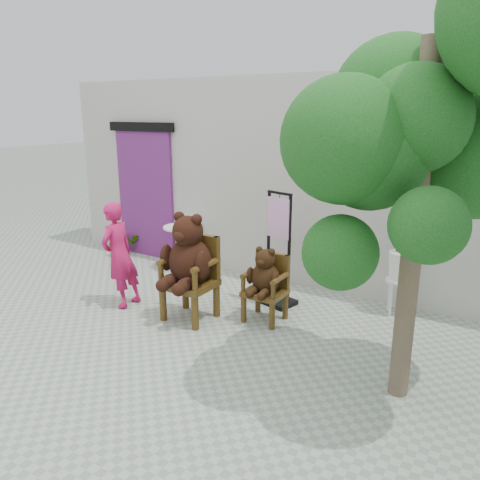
{
  "coord_description": "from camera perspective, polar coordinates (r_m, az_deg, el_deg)",
  "views": [
    {
      "loc": [
        2.66,
        -3.4,
        2.49
      ],
      "look_at": [
        -0.31,
        1.36,
        0.95
      ],
      "focal_mm": 35.0,
      "sensor_mm": 36.0,
      "label": 1
    }
  ],
  "objects": [
    {
      "name": "ground_plane",
      "position": [
        4.98,
        -5.45,
        -14.71
      ],
      "size": [
        60.0,
        60.0,
        0.0
      ],
      "primitive_type": "plane",
      "color": "#99A190",
      "rests_on": "ground"
    },
    {
      "name": "back_wall",
      "position": [
        7.09,
        9.65,
        7.11
      ],
      "size": [
        9.0,
        1.0,
        3.0
      ],
      "primitive_type": "cube",
      "color": "beige",
      "rests_on": "ground"
    },
    {
      "name": "doorway",
      "position": [
        8.34,
        -11.43,
        5.9
      ],
      "size": [
        1.4,
        0.11,
        2.33
      ],
      "color": "#682369",
      "rests_on": "ground"
    },
    {
      "name": "chair_big",
      "position": [
        5.7,
        -6.23,
        -2.52
      ],
      "size": [
        0.66,
        0.71,
        1.34
      ],
      "color": "#3D290D",
      "rests_on": "ground"
    },
    {
      "name": "chair_small",
      "position": [
        5.69,
        3.14,
        -4.71
      ],
      "size": [
        0.47,
        0.5,
        0.94
      ],
      "color": "#3D290D",
      "rests_on": "ground"
    },
    {
      "name": "person",
      "position": [
        6.3,
        -14.48,
        -1.79
      ],
      "size": [
        0.37,
        0.53,
        1.37
      ],
      "primitive_type": "imported",
      "rotation": [
        0.0,
        0.0,
        -1.49
      ],
      "color": "#BC1753",
      "rests_on": "ground"
    },
    {
      "name": "cafe_table",
      "position": [
        7.68,
        -7.04,
        -0.25
      ],
      "size": [
        0.6,
        0.6,
        0.7
      ],
      "rotation": [
        0.0,
        0.0,
        0.2
      ],
      "color": "white",
      "rests_on": "ground"
    },
    {
      "name": "display_stand",
      "position": [
        6.17,
        4.66,
        -2.69
      ],
      "size": [
        0.52,
        0.45,
        1.51
      ],
      "rotation": [
        0.0,
        0.0,
        -0.25
      ],
      "color": "black",
      "rests_on": "ground"
    },
    {
      "name": "stool_bucket",
      "position": [
        6.17,
        18.95,
        -2.94
      ],
      "size": [
        0.32,
        0.32,
        1.45
      ],
      "rotation": [
        0.0,
        0.0,
        0.38
      ],
      "color": "white",
      "rests_on": "ground"
    },
    {
      "name": "tree",
      "position": [
        4.02,
        21.24,
        13.7
      ],
      "size": [
        2.29,
        1.96,
        3.71
      ],
      "rotation": [
        0.0,
        0.0,
        -0.01
      ],
      "color": "#4B3E2D",
      "rests_on": "ground"
    },
    {
      "name": "potted_plant",
      "position": [
        8.65,
        -14.07,
        -0.28
      ],
      "size": [
        0.47,
        0.43,
        0.45
      ],
      "primitive_type": "imported",
      "rotation": [
        0.0,
        0.0,
        -0.21
      ],
      "color": "#103A13",
      "rests_on": "ground"
    }
  ]
}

